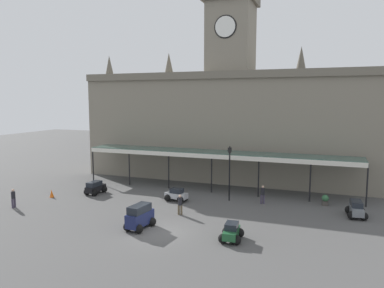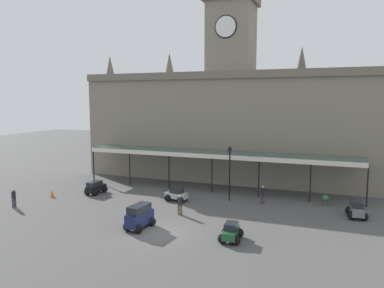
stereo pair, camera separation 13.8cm
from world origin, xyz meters
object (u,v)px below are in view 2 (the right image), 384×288
Objects in this scene: car_green_sedan at (231,233)px; car_silver_sedan at (176,196)px; car_navy_van at (140,218)px; planter_by_canopy at (325,200)px; car_grey_estate at (356,210)px; pedestrian_beside_cars at (263,194)px; pedestrian_crossing_forecourt at (14,197)px; pedestrian_near_entrance at (180,204)px; victorian_lamppost at (230,167)px; car_black_estate at (96,188)px; traffic_cone at (52,193)px.

car_green_sedan and car_silver_sedan have the same top height.
planter_by_canopy is at bearing 41.35° from car_navy_van.
car_green_sedan is 0.91× the size of car_grey_estate.
pedestrian_beside_cars is 1.00× the size of pedestrian_crossing_forecourt.
pedestrian_near_entrance is at bearing -62.68° from car_silver_sedan.
car_silver_sedan is 2.22× the size of planter_by_canopy.
planter_by_canopy is (12.87, 3.34, -0.01)m from car_silver_sedan.
car_navy_van is (-6.79, -0.16, 0.30)m from car_green_sedan.
pedestrian_crossing_forecourt is (-12.73, 0.69, 0.10)m from car_navy_van.
car_grey_estate is at bearing -7.78° from pedestrian_beside_cars.
victorian_lamppost is (-2.66, 9.34, 2.65)m from car_green_sedan.
pedestrian_beside_cars is (16.15, 2.36, 0.34)m from car_black_estate.
pedestrian_beside_cars is at bearing 1.09° from victorian_lamppost.
car_navy_van reaches higher than car_silver_sedan.
car_black_estate is at bearing -170.02° from victorian_lamppost.
planter_by_canopy is (24.56, 6.38, 0.13)m from traffic_cone.
car_grey_estate is at bearing 29.82° from car_navy_van.
pedestrian_beside_cars is (0.41, 9.40, 0.41)m from car_green_sedan.
car_navy_van is 1.49× the size of pedestrian_crossing_forecourt.
car_black_estate is 4.07m from traffic_cone.
pedestrian_beside_cars is at bearing 14.16° from car_silver_sedan.
car_black_estate is at bearing 141.19° from car_navy_van.
traffic_cone is at bearing -165.60° from pedestrian_beside_cars.
planter_by_canopy is (8.35, 1.48, -2.66)m from victorian_lamppost.
pedestrian_beside_cars is 1.00× the size of pedestrian_near_entrance.
car_black_estate is 0.99× the size of car_grey_estate.
car_green_sedan is at bearing -117.71° from planter_by_canopy.
pedestrian_crossing_forecourt reaches higher than planter_by_canopy.
pedestrian_near_entrance is at bearing 144.25° from car_green_sedan.
pedestrian_near_entrance is 2.31× the size of traffic_cone.
pedestrian_crossing_forecourt reaches higher than car_grey_estate.
car_silver_sedan is 12.08m from traffic_cone.
car_black_estate is at bearing 155.92° from car_green_sedan.
pedestrian_beside_cars reaches higher than car_green_sedan.
pedestrian_near_entrance is at bearing -135.60° from pedestrian_beside_cars.
car_navy_van is 1.07× the size of car_grey_estate.
car_grey_estate is 11.07m from victorian_lamppost.
pedestrian_near_entrance reaches higher than traffic_cone.
car_black_estate is 21.76m from planter_by_canopy.
car_grey_estate is at bearing 18.78° from pedestrian_near_entrance.
victorian_lamppost is at bearing 64.55° from pedestrian_near_entrance.
pedestrian_crossing_forecourt is at bearing -156.02° from pedestrian_beside_cars.
pedestrian_beside_cars is at bearing 44.40° from pedestrian_near_entrance.
car_silver_sedan is 4.15m from pedestrian_near_entrance.
car_black_estate is at bearing -177.03° from car_silver_sedan.
car_silver_sedan is 5.56m from victorian_lamppost.
pedestrian_crossing_forecourt is (-14.23, -3.28, 0.00)m from pedestrian_near_entrance.
victorian_lamppost reaches higher than pedestrian_beside_cars.
car_black_estate is at bearing 59.84° from pedestrian_crossing_forecourt.
pedestrian_crossing_forecourt is (-12.34, -6.95, 0.41)m from car_silver_sedan.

